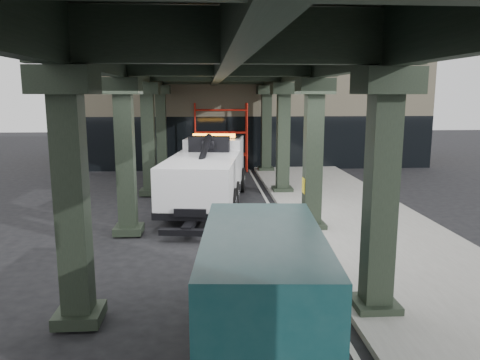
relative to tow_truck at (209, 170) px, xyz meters
name	(u,v)px	position (x,y,z in m)	size (l,w,h in m)	color
ground	(237,253)	(0.78, -6.22, -1.42)	(90.00, 90.00, 0.00)	black
sidewalk	(366,228)	(5.28, -4.22, -1.34)	(5.00, 40.00, 0.15)	gray
lane_stripe	(284,231)	(2.48, -4.22, -1.41)	(0.12, 38.00, 0.01)	silver
viaduct	(220,63)	(0.38, -4.22, 4.04)	(7.40, 32.00, 6.40)	black
building	(247,102)	(2.78, 13.78, 2.58)	(22.00, 10.00, 8.00)	#C6B793
scaffolding	(221,136)	(0.78, 8.43, 0.69)	(3.08, 0.88, 4.00)	red
tow_truck	(209,170)	(0.00, 0.00, 0.00)	(3.61, 9.09, 2.91)	black
towed_van	(262,283)	(0.89, -11.28, -0.22)	(2.56, 5.62, 2.22)	#134044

